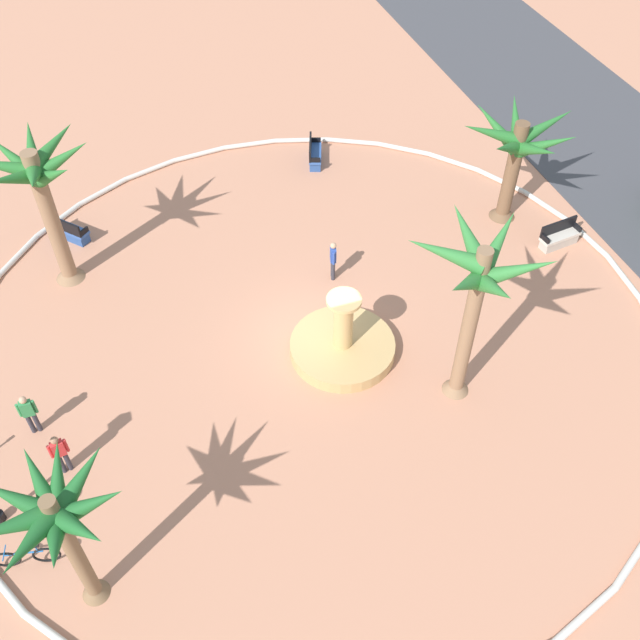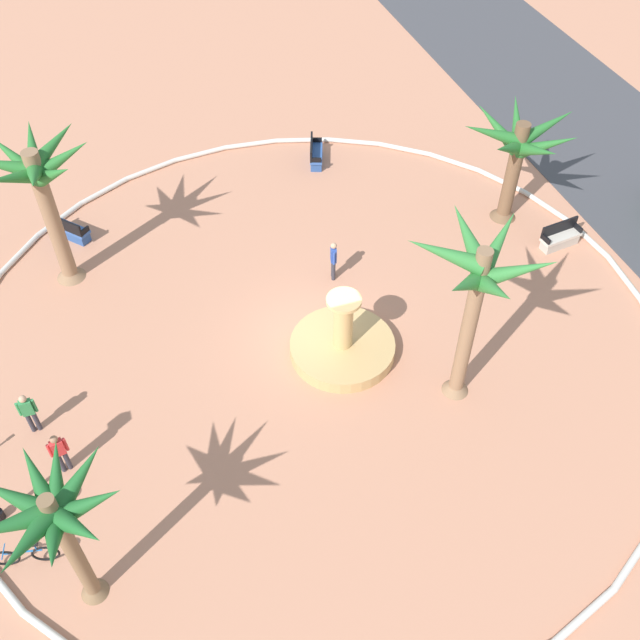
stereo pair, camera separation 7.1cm
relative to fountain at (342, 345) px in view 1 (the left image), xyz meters
name	(u,v)px [view 1 (the left image)]	position (x,y,z in m)	size (l,w,h in m)	color
ground_plane	(311,336)	(-1.03, -0.74, -0.34)	(80.00, 80.00, 0.00)	tan
plaza_curb	(311,334)	(-1.03, -0.74, -0.24)	(23.45, 23.45, 0.20)	silver
fountain	(342,345)	(0.00, 0.00, 0.00)	(3.43, 3.43, 2.48)	tan
palm_tree_near_fountain	(56,519)	(5.43, -8.68, 3.54)	(3.34, 3.44, 4.88)	brown
palm_tree_by_curb	(40,185)	(-6.62, -8.00, 3.71)	(3.92, 3.88, 5.56)	#8E6B4C
palm_tree_mid_plaza	(517,149)	(-4.53, 8.41, 2.77)	(4.19, 4.42, 4.41)	brown
palm_tree_far_side	(477,286)	(2.59, 2.78, 4.17)	(4.02, 3.71, 6.06)	#8E6B4C
bench_east	(69,231)	(-8.80, -7.74, 0.01)	(1.53, 1.44, 1.00)	#335BA8
bench_west	(559,238)	(-2.31, 9.56, 0.01)	(0.69, 1.65, 1.00)	beige
bench_north	(315,155)	(-10.47, 2.68, 0.01)	(1.67, 1.02, 1.00)	#335BA8
trash_bin	(47,505)	(2.74, -9.57, 0.05)	(0.46, 0.46, 0.73)	black
bicycle_by_lamppost	(27,557)	(4.08, -10.18, 0.04)	(0.52, 1.69, 0.94)	black
person_cyclist_helmet	(60,452)	(1.54, -8.97, 0.55)	(0.25, 0.52, 1.60)	#33333D
person_cyclist_photo	(29,413)	(-0.15, -9.68, 0.56)	(0.22, 0.53, 1.61)	#33333D
person_pedestrian_stroll	(333,259)	(-3.45, 0.93, 0.57)	(0.51, 0.28, 1.63)	#33333D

